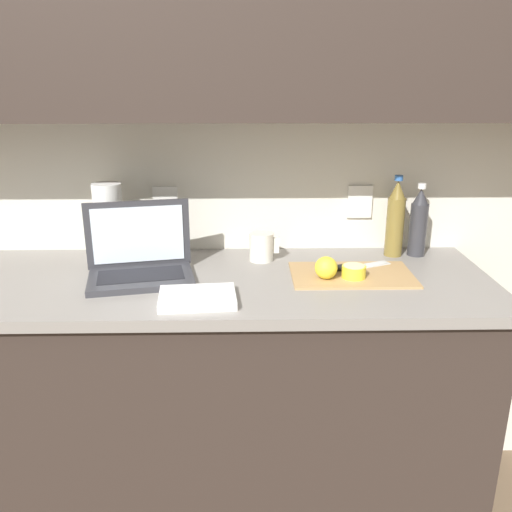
% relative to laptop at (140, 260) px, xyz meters
% --- Properties ---
extents(ground_plane, '(12.00, 12.00, 0.00)m').
position_rel_laptop_xyz_m(ground_plane, '(0.21, -0.02, -0.99)').
color(ground_plane, brown).
rests_on(ground_plane, ground).
extents(wall_back, '(5.20, 0.38, 2.60)m').
position_rel_laptop_xyz_m(wall_back, '(0.21, 0.22, 0.57)').
color(wall_back, silver).
rests_on(wall_back, ground_plane).
extents(counter_unit, '(1.86, 0.63, 0.93)m').
position_rel_laptop_xyz_m(counter_unit, '(0.19, -0.02, -0.51)').
color(counter_unit, '#332823').
rests_on(counter_unit, ground_plane).
extents(laptop, '(0.37, 0.28, 0.24)m').
position_rel_laptop_xyz_m(laptop, '(0.00, 0.00, 0.00)').
color(laptop, '#333338').
rests_on(laptop, counter_unit).
extents(cutting_board, '(0.39, 0.24, 0.01)m').
position_rel_laptop_xyz_m(cutting_board, '(0.69, -0.01, -0.05)').
color(cutting_board, tan).
rests_on(cutting_board, counter_unit).
extents(knife, '(0.26, 0.13, 0.02)m').
position_rel_laptop_xyz_m(knife, '(0.67, 0.02, -0.04)').
color(knife, silver).
rests_on(knife, cutting_board).
extents(lemon_half_cut, '(0.08, 0.08, 0.04)m').
position_rel_laptop_xyz_m(lemon_half_cut, '(0.69, -0.04, -0.03)').
color(lemon_half_cut, yellow).
rests_on(lemon_half_cut, cutting_board).
extents(lemon_whole_beside, '(0.07, 0.07, 0.07)m').
position_rel_laptop_xyz_m(lemon_whole_beside, '(0.60, -0.05, -0.01)').
color(lemon_whole_beside, yellow).
rests_on(lemon_whole_beside, cutting_board).
extents(bottle_green_soda, '(0.06, 0.06, 0.29)m').
position_rel_laptop_xyz_m(bottle_green_soda, '(0.88, 0.20, 0.08)').
color(bottle_green_soda, olive).
rests_on(bottle_green_soda, counter_unit).
extents(bottle_oil_tall, '(0.06, 0.06, 0.26)m').
position_rel_laptop_xyz_m(bottle_oil_tall, '(0.96, 0.20, 0.06)').
color(bottle_oil_tall, '#333338').
rests_on(bottle_oil_tall, counter_unit).
extents(measuring_cup, '(0.10, 0.08, 0.10)m').
position_rel_laptop_xyz_m(measuring_cup, '(0.40, 0.16, -0.01)').
color(measuring_cup, silver).
rests_on(measuring_cup, counter_unit).
extents(paper_towel_roll, '(0.10, 0.10, 0.27)m').
position_rel_laptop_xyz_m(paper_towel_roll, '(-0.14, 0.19, 0.08)').
color(paper_towel_roll, white).
rests_on(paper_towel_roll, counter_unit).
extents(dish_towel, '(0.23, 0.18, 0.02)m').
position_rel_laptop_xyz_m(dish_towel, '(0.20, -0.21, -0.05)').
color(dish_towel, white).
rests_on(dish_towel, counter_unit).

